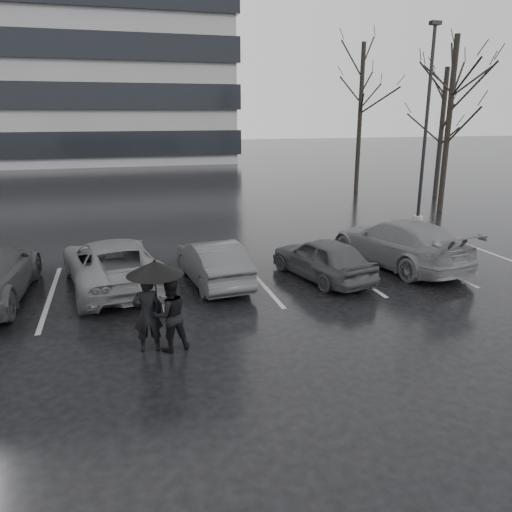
{
  "coord_description": "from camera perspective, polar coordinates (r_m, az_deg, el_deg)",
  "views": [
    {
      "loc": [
        -3.12,
        -10.72,
        4.59
      ],
      "look_at": [
        0.16,
        1.0,
        1.1
      ],
      "focal_mm": 35.0,
      "sensor_mm": 36.0,
      "label": 1
    }
  ],
  "objects": [
    {
      "name": "pedestrian_left",
      "position": [
        10.11,
        -12.29,
        -6.48
      ],
      "size": [
        0.59,
        0.39,
        1.58
      ],
      "primitive_type": "imported",
      "rotation": [
        0.0,
        0.0,
        3.11
      ],
      "color": "black",
      "rests_on": "ground"
    },
    {
      "name": "car_west_b",
      "position": [
        14.07,
        -16.11,
        -0.8
      ],
      "size": [
        3.01,
        5.16,
        1.35
      ],
      "primitive_type": "imported",
      "rotation": [
        0.0,
        0.0,
        3.31
      ],
      "color": "#4D4D4F",
      "rests_on": "ground"
    },
    {
      "name": "tree_east",
      "position": [
        25.66,
        21.11,
        13.65
      ],
      "size": [
        0.26,
        0.26,
        8.0
      ],
      "primitive_type": "cylinder",
      "color": "black",
      "rests_on": "ground"
    },
    {
      "name": "tree_ne",
      "position": [
        30.38,
        20.39,
        12.98
      ],
      "size": [
        0.26,
        0.26,
        7.0
      ],
      "primitive_type": "cylinder",
      "color": "black",
      "rests_on": "ground"
    },
    {
      "name": "lamp_post",
      "position": [
        23.1,
        18.79,
        13.08
      ],
      "size": [
        0.45,
        0.45,
        8.18
      ],
      "rotation": [
        0.0,
        0.0,
        -0.24
      ],
      "color": "gray",
      "rests_on": "ground"
    },
    {
      "name": "car_main",
      "position": [
        14.35,
        7.59,
        -0.25
      ],
      "size": [
        2.28,
        3.81,
        1.22
      ],
      "primitive_type": "imported",
      "rotation": [
        0.0,
        0.0,
        3.39
      ],
      "color": "black",
      "rests_on": "ground"
    },
    {
      "name": "pedestrian_right",
      "position": [
        10.08,
        -9.79,
        -6.62
      ],
      "size": [
        0.83,
        0.7,
        1.51
      ],
      "primitive_type": "imported",
      "rotation": [
        0.0,
        0.0,
        3.34
      ],
      "color": "black",
      "rests_on": "ground"
    },
    {
      "name": "car_west_a",
      "position": [
        13.92,
        -4.99,
        -0.68
      ],
      "size": [
        1.65,
        3.8,
        1.22
      ],
      "primitive_type": "imported",
      "rotation": [
        0.0,
        0.0,
        3.24
      ],
      "color": "#28282A",
      "rests_on": "ground"
    },
    {
      "name": "stall_stripes",
      "position": [
        14.19,
        -5.38,
        -2.94
      ],
      "size": [
        19.72,
        5.0,
        0.0
      ],
      "color": "#A0A1A3",
      "rests_on": "ground"
    },
    {
      "name": "tree_north",
      "position": [
        31.11,
        11.78,
        15.05
      ],
      "size": [
        0.26,
        0.26,
        8.5
      ],
      "primitive_type": "cylinder",
      "color": "black",
      "rests_on": "ground"
    },
    {
      "name": "car_east",
      "position": [
        16.11,
        15.99,
        1.49
      ],
      "size": [
        2.92,
        5.29,
        1.45
      ],
      "primitive_type": "imported",
      "rotation": [
        0.0,
        0.0,
        3.33
      ],
      "color": "#4D4D4F",
      "rests_on": "ground"
    },
    {
      "name": "umbrella",
      "position": [
        9.83,
        -11.5,
        -1.34
      ],
      "size": [
        1.11,
        1.11,
        1.88
      ],
      "color": "black",
      "rests_on": "ground"
    },
    {
      "name": "ground",
      "position": [
        12.07,
        0.55,
        -6.35
      ],
      "size": [
        160.0,
        160.0,
        0.0
      ],
      "primitive_type": "plane",
      "color": "black",
      "rests_on": "ground"
    }
  ]
}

